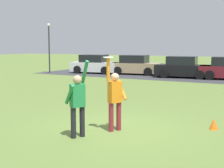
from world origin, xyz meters
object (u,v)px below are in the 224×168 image
Objects in this scene: parked_car_white at (95,65)px; parked_car_black at (183,68)px; person_defender at (78,101)px; parked_car_tan at (136,66)px; frisbee_disc at (108,57)px; lamppost_by_lot at (49,43)px; person_catcher at (115,97)px; field_cone_orange at (214,124)px.

parked_car_white and parked_car_black have the same top height.
person_defender reaches higher than parked_car_black.
parked_car_tan is at bearing 3.30° from parked_car_white.
parked_car_black is at bearing 99.53° from frisbee_disc.
parked_car_white is 4.42m from lamppost_by_lot.
person_catcher is 1.13m from frisbee_disc.
frisbee_disc is at bearing -145.47° from field_cone_orange.
frisbee_disc is at bearing -63.90° from parked_car_white.
person_catcher is at bearing 0.00° from person_defender.
frisbee_disc reaches higher than person_catcher.
person_catcher is 0.48× the size of parked_car_tan.
lamppost_by_lot is 20.91m from field_cone_orange.
parked_car_black is at bearing 34.85° from person_defender.
parked_car_black is (-2.21, 16.64, -0.25)m from person_defender.
parked_car_tan is at bearing 122.50° from field_cone_orange.
frisbee_disc is at bearing -45.22° from lamppost_by_lot.
lamppost_by_lot is (-14.19, 14.00, 1.60)m from person_catcher.
field_cone_orange is at bearing -36.88° from lamppost_by_lot.
frisbee_disc reaches higher than parked_car_black.
person_catcher is at bearing -63.31° from parked_car_white.
lamppost_by_lot is at bearing -107.33° from person_catcher.
lamppost_by_lot is at bearing 143.12° from field_cone_orange.
parked_car_white is 3.61m from parked_car_tan.
parked_car_white and parked_car_tan have the same top height.
person_defender is 7.33× the size of frisbee_disc.
parked_car_white is at bearing 132.58° from field_cone_orange.
frisbee_disc is 0.06× the size of parked_car_tan.
person_catcher is at bearing 62.73° from frisbee_disc.
person_defender reaches higher than parked_car_tan.
frisbee_disc is 3.62m from field_cone_orange.
person_defender is (-0.54, -1.05, -0.00)m from person_catcher.
frisbee_disc is (-0.10, -0.20, 1.11)m from person_catcher.
lamppost_by_lot reaches higher than person_catcher.
parked_car_black is (-2.75, 15.60, -0.25)m from person_catcher.
parked_car_white is at bearing -118.75° from person_catcher.
parked_car_white is 1.01× the size of lamppost_by_lot.
person_catcher is 6.50× the size of field_cone_orange.
parked_car_tan is (-6.88, 16.49, -1.37)m from frisbee_disc.
person_catcher is at bearing -147.60° from field_cone_orange.
lamppost_by_lot reaches higher than parked_car_tan.
parked_car_tan is 4.28m from parked_car_black.
frisbee_disc is at bearing -74.64° from parked_car_tan.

